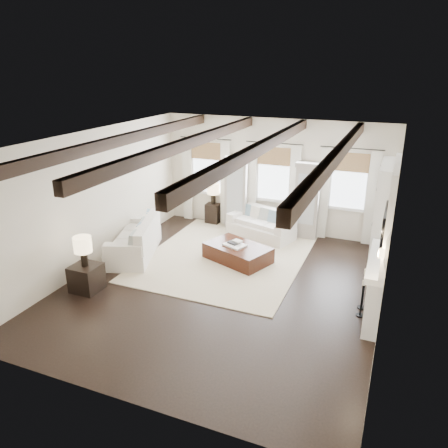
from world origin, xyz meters
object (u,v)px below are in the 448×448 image
at_px(sofa_back, 262,225).
at_px(ottoman, 238,253).
at_px(side_table_front, 87,278).
at_px(sofa_left, 137,241).
at_px(side_table_back, 213,213).

distance_m(sofa_back, ottoman, 1.78).
bearing_deg(side_table_front, sofa_back, 60.07).
relative_size(sofa_back, side_table_front, 3.50).
height_order(sofa_left, ottoman, sofa_left).
height_order(sofa_back, sofa_left, sofa_left).
bearing_deg(side_table_back, ottoman, -54.09).
bearing_deg(side_table_front, sofa_left, 90.76).
bearing_deg(ottoman, sofa_back, 109.41).
relative_size(ottoman, side_table_front, 2.67).
relative_size(ottoman, side_table_back, 2.53).
relative_size(side_table_front, side_table_back, 0.95).
bearing_deg(sofa_left, side_table_front, -89.24).
height_order(sofa_left, side_table_front, sofa_left).
height_order(sofa_left, side_table_back, sofa_left).
bearing_deg(sofa_left, side_table_back, 74.00).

